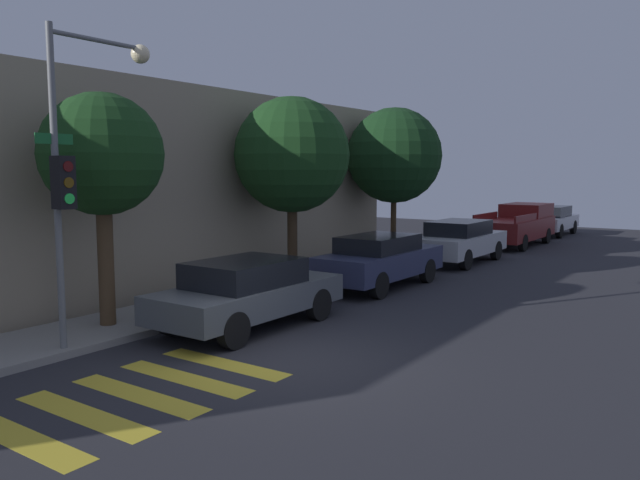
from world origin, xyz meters
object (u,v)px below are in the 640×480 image
Objects in this scene: sedan_near_corner at (248,292)px; sedan_far_end at (460,240)px; tree_near_corner at (102,156)px; traffic_light_pole at (80,149)px; sedan_middle at (380,259)px; tree_midblock at (292,155)px; tree_far_end at (394,156)px; pickup_truck at (518,224)px; sedan_tail_of_row at (551,220)px.

sedan_far_end reaches higher than sedan_near_corner.
traffic_light_pole is at bearing -140.53° from tree_near_corner.
sedan_near_corner is 0.91× the size of tree_near_corner.
tree_near_corner reaches higher than sedan_near_corner.
tree_near_corner is (-7.36, 2.16, 2.75)m from sedan_middle.
sedan_middle is at bearing -60.98° from tree_midblock.
sedan_far_end is (14.12, -1.27, -2.83)m from traffic_light_pole.
pickup_truck is at bearing -16.23° from tree_far_end.
traffic_light_pole is at bearing -173.02° from tree_midblock.
tree_midblock is 0.97× the size of tree_far_end.
tree_far_end is at bearing 0.00° from tree_near_corner.
sedan_middle is 6.03m from tree_far_end.
sedan_middle is 5.69m from sedan_far_end.
sedan_near_corner is at bearing -180.00° from sedan_middle.
traffic_light_pole is 4.28m from sedan_near_corner.
sedan_tail_of_row is 19.05m from tree_midblock.
sedan_far_end reaches higher than sedan_tail_of_row.
traffic_light_pole is 7.29m from tree_midblock.
pickup_truck is at bearing -0.00° from sedan_far_end.
sedan_near_corner is at bearing -23.62° from traffic_light_pole.
tree_midblock is at bearing 180.00° from tree_far_end.
tree_near_corner is 0.87× the size of tree_far_end.
traffic_light_pole is at bearing 156.38° from sedan_near_corner.
tree_far_end is (4.77, 2.16, 2.99)m from sedan_middle.
tree_far_end is (-7.41, 2.16, 2.87)m from pickup_truck.
tree_near_corner is at bearing 39.47° from traffic_light_pole.
tree_midblock reaches higher than tree_near_corner.
sedan_far_end is 6.50m from pickup_truck.
sedan_tail_of_row is at bearing -2.81° from traffic_light_pole.
sedan_tail_of_row is (23.03, 0.00, 0.02)m from sedan_near_corner.
sedan_middle is 3.80m from tree_midblock.
sedan_near_corner is 0.79× the size of pickup_truck.
sedan_far_end is (11.22, 0.00, 0.04)m from sedan_near_corner.
sedan_near_corner is at bearing -180.00° from sedan_far_end.
sedan_middle is (8.44, -1.27, -2.84)m from traffic_light_pole.
traffic_light_pole reaches higher than tree_near_corner.
pickup_truck is (17.71, 0.00, 0.15)m from sedan_near_corner.
tree_near_corner is at bearing 130.33° from sedan_near_corner.
pickup_truck reaches higher than sedan_near_corner.
pickup_truck reaches higher than sedan_far_end.
sedan_far_end is 0.88× the size of tree_midblock.
sedan_middle is at bearing -8.57° from traffic_light_pole.
tree_far_end reaches higher than sedan_middle.
tree_near_corner is at bearing 173.70° from pickup_truck.
sedan_tail_of_row is 0.92× the size of tree_near_corner.
tree_far_end is at bearing 24.34° from sedan_middle.
sedan_near_corner is at bearing -180.00° from sedan_tail_of_row.
pickup_truck is at bearing -180.00° from sedan_tail_of_row.
traffic_light_pole is 20.84m from pickup_truck.
pickup_truck is at bearing 0.00° from sedan_near_corner.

